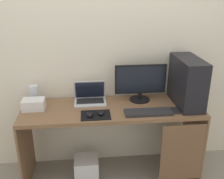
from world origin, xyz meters
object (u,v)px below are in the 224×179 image
Objects in this scene: keyboard at (148,112)px; cell_phone at (175,111)px; subwoofer at (87,168)px; pc_tower at (187,82)px; projector at (34,104)px; laptop at (90,98)px; speaker at (34,94)px; monitor at (140,83)px; mouse_right at (90,114)px; mouse_left at (101,112)px.

cell_phone is (0.25, 0.02, -0.01)m from keyboard.
keyboard is 0.88m from subwoofer.
pc_tower is 2.49× the size of projector.
laptop is 1.76× the size of speaker.
pc_tower is 1.00× the size of monitor.
subwoofer is (-0.82, 0.11, -0.65)m from cell_phone.
keyboard is 0.52m from mouse_right.
monitor is 0.51m from laptop.
mouse_right reaches higher than cell_phone.
mouse_right is at bearing -149.04° from monitor.
mouse_right is (0.51, -0.19, -0.03)m from projector.
monitor is 3.83× the size of cell_phone.
keyboard reaches higher than subwoofer.
laptop is 0.30m from mouse_left.
laptop is 0.60m from keyboard.
projector reaches higher than subwoofer.
laptop is at bearing 148.66° from keyboard.
mouse_left is 0.74× the size of cell_phone.
monitor is at bearing -3.07° from speaker.
monitor is at bearing 163.69° from pc_tower.
pc_tower is 0.30m from cell_phone.
pc_tower reaches higher than cell_phone.
laptop reaches higher than keyboard.
cell_phone is 1.06m from subwoofer.
laptop is 0.72m from subwoofer.
speaker reaches higher than mouse_right.
cell_phone is at bearing -20.59° from laptop.
monitor is 0.61m from mouse_right.
projector is 1.04m from keyboard.
projector is 0.48× the size of keyboard.
speaker reaches higher than subwoofer.
monitor is at bearing -1.72° from laptop.
monitor reaches higher than subwoofer.
laptop is (-0.49, 0.01, -0.14)m from monitor.
mouse_right is (-0.50, -0.30, -0.17)m from monitor.
projector is (-0.52, -0.12, 0.01)m from laptop.
speaker is at bearing 161.49° from keyboard.
mouse_left is at bearing -27.89° from speaker.
pc_tower is 1.43m from projector.
keyboard is at bearing -18.51° from speaker.
monitor reaches higher than projector.
cell_phone is (0.68, 0.00, -0.02)m from mouse_left.
pc_tower is 0.95m from mouse_right.
pc_tower is 2.12× the size of subwoofer.
speaker is at bearing 165.88° from cell_phone.
mouse_left reaches higher than keyboard.
cell_phone is (0.77, 0.03, -0.02)m from mouse_right.
keyboard is at bearing -12.74° from subwoofer.
laptop reaches higher than speaker.
subwoofer is at bearing -163.23° from monitor.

